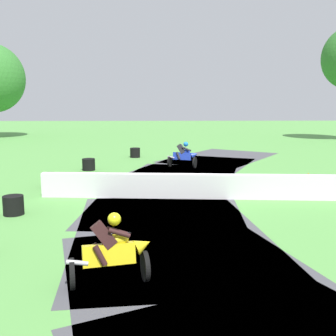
{
  "coord_description": "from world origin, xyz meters",
  "views": [
    {
      "loc": [
        -0.19,
        -14.42,
        3.49
      ],
      "look_at": [
        0.2,
        1.28,
        0.9
      ],
      "focal_mm": 43.24,
      "sensor_mm": 36.0,
      "label": 1
    }
  ],
  "objects_px": {
    "motorcycle_chase_yellow": "(112,250)",
    "tire_stack_near": "(135,153)",
    "tire_stack_mid_b": "(49,180)",
    "tire_stack_mid_a": "(89,164)",
    "motorcycle_lead_blue": "(184,155)",
    "traffic_cone": "(308,178)",
    "tire_stack_far": "(13,205)"
  },
  "relations": [
    {
      "from": "motorcycle_chase_yellow",
      "to": "tire_stack_near",
      "type": "distance_m",
      "value": 17.91
    },
    {
      "from": "motorcycle_chase_yellow",
      "to": "tire_stack_mid_a",
      "type": "distance_m",
      "value": 13.39
    },
    {
      "from": "motorcycle_chase_yellow",
      "to": "tire_stack_mid_b",
      "type": "relative_size",
      "value": 2.8
    },
    {
      "from": "tire_stack_mid_b",
      "to": "tire_stack_far",
      "type": "distance_m",
      "value": 4.04
    },
    {
      "from": "tire_stack_mid_b",
      "to": "tire_stack_mid_a",
      "type": "bearing_deg",
      "value": 77.51
    },
    {
      "from": "motorcycle_chase_yellow",
      "to": "tire_stack_mid_b",
      "type": "distance_m",
      "value": 9.63
    },
    {
      "from": "motorcycle_chase_yellow",
      "to": "tire_stack_near",
      "type": "height_order",
      "value": "motorcycle_chase_yellow"
    },
    {
      "from": "motorcycle_chase_yellow",
      "to": "tire_stack_mid_b",
      "type": "bearing_deg",
      "value": 111.99
    },
    {
      "from": "motorcycle_lead_blue",
      "to": "tire_stack_mid_b",
      "type": "xyz_separation_m",
      "value": [
        -5.87,
        -5.03,
        -0.35
      ]
    },
    {
      "from": "motorcycle_chase_yellow",
      "to": "traffic_cone",
      "type": "distance_m",
      "value": 12.19
    },
    {
      "from": "tire_stack_near",
      "to": "tire_stack_mid_a",
      "type": "relative_size",
      "value": 0.96
    },
    {
      "from": "tire_stack_near",
      "to": "tire_stack_mid_b",
      "type": "xyz_separation_m",
      "value": [
        -3.04,
        -8.97,
        0.0
      ]
    },
    {
      "from": "motorcycle_lead_blue",
      "to": "motorcycle_chase_yellow",
      "type": "distance_m",
      "value": 14.14
    },
    {
      "from": "motorcycle_chase_yellow",
      "to": "tire_stack_far",
      "type": "height_order",
      "value": "motorcycle_chase_yellow"
    },
    {
      "from": "motorcycle_chase_yellow",
      "to": "traffic_cone",
      "type": "xyz_separation_m",
      "value": [
        7.41,
        9.67,
        -0.43
      ]
    },
    {
      "from": "tire_stack_mid_b",
      "to": "traffic_cone",
      "type": "height_order",
      "value": "tire_stack_mid_b"
    },
    {
      "from": "tire_stack_mid_b",
      "to": "tire_stack_far",
      "type": "relative_size",
      "value": 0.95
    },
    {
      "from": "tire_stack_far",
      "to": "tire_stack_mid_a",
      "type": "bearing_deg",
      "value": 83.44
    },
    {
      "from": "motorcycle_lead_blue",
      "to": "tire_stack_near",
      "type": "relative_size",
      "value": 2.75
    },
    {
      "from": "tire_stack_near",
      "to": "traffic_cone",
      "type": "relative_size",
      "value": 1.42
    },
    {
      "from": "tire_stack_near",
      "to": "tire_stack_mid_a",
      "type": "bearing_deg",
      "value": -113.87
    },
    {
      "from": "tire_stack_mid_b",
      "to": "traffic_cone",
      "type": "xyz_separation_m",
      "value": [
        11.02,
        0.74,
        -0.08
      ]
    },
    {
      "from": "tire_stack_near",
      "to": "tire_stack_mid_b",
      "type": "distance_m",
      "value": 9.47
    },
    {
      "from": "tire_stack_far",
      "to": "traffic_cone",
      "type": "relative_size",
      "value": 1.43
    },
    {
      "from": "motorcycle_lead_blue",
      "to": "tire_stack_mid_a",
      "type": "bearing_deg",
      "value": -170.38
    },
    {
      "from": "motorcycle_lead_blue",
      "to": "traffic_cone",
      "type": "distance_m",
      "value": 6.71
    },
    {
      "from": "tire_stack_near",
      "to": "tire_stack_mid_b",
      "type": "relative_size",
      "value": 1.04
    },
    {
      "from": "motorcycle_lead_blue",
      "to": "tire_stack_mid_a",
      "type": "distance_m",
      "value": 5.03
    },
    {
      "from": "tire_stack_near",
      "to": "motorcycle_chase_yellow",
      "type": "bearing_deg",
      "value": -88.2
    },
    {
      "from": "tire_stack_near",
      "to": "tire_stack_far",
      "type": "height_order",
      "value": "same"
    },
    {
      "from": "tire_stack_mid_a",
      "to": "traffic_cone",
      "type": "height_order",
      "value": "tire_stack_mid_a"
    },
    {
      "from": "motorcycle_chase_yellow",
      "to": "tire_stack_near",
      "type": "relative_size",
      "value": 2.68
    }
  ]
}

